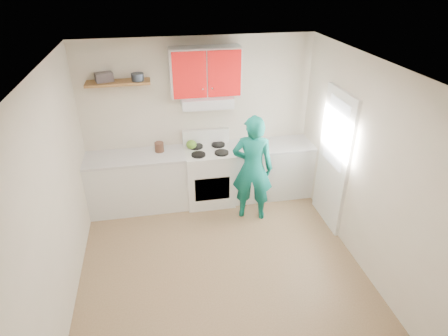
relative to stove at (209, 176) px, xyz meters
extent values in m
plane|color=brown|center=(-0.10, -1.57, -0.46)|extent=(3.80, 3.80, 0.00)
cube|color=white|center=(-0.10, -1.57, 2.14)|extent=(3.60, 3.80, 0.04)
cube|color=beige|center=(-0.10, 0.32, 0.84)|extent=(3.60, 0.04, 2.60)
cube|color=beige|center=(-0.10, -3.47, 0.84)|extent=(3.60, 0.04, 2.60)
cube|color=beige|center=(-1.90, -1.57, 0.84)|extent=(0.04, 3.80, 2.60)
cube|color=beige|center=(1.70, -1.57, 0.84)|extent=(0.04, 3.80, 2.60)
cube|color=white|center=(1.68, -0.88, 0.56)|extent=(0.05, 0.85, 2.05)
cube|color=white|center=(1.65, -0.88, 0.99)|extent=(0.01, 0.55, 0.95)
cube|color=silver|center=(-1.14, 0.02, -0.01)|extent=(1.52, 0.60, 0.90)
cube|color=silver|center=(1.04, 0.02, -0.01)|extent=(1.32, 0.60, 0.90)
cube|color=white|center=(0.00, 0.00, 0.00)|extent=(0.76, 0.65, 0.92)
cube|color=silver|center=(0.00, 0.10, 1.24)|extent=(0.76, 0.44, 0.15)
cube|color=red|center=(0.00, 0.16, 1.66)|extent=(1.02, 0.33, 0.70)
cube|color=brown|center=(-1.25, 0.18, 1.56)|extent=(0.90, 0.30, 0.04)
cube|color=#433B3D|center=(-1.43, 0.21, 1.64)|extent=(0.28, 0.23, 0.12)
cylinder|color=#333D4C|center=(-0.97, 0.15, 1.63)|extent=(0.23, 0.23, 0.11)
ellipsoid|color=#578A26|center=(-0.26, 0.12, 0.53)|extent=(0.18, 0.18, 0.14)
cylinder|color=#492D20|center=(-0.76, 0.11, 0.53)|extent=(0.18, 0.18, 0.17)
cube|color=olive|center=(0.61, 0.01, 0.45)|extent=(0.37, 0.32, 0.02)
cube|color=red|center=(1.50, 0.01, 0.44)|extent=(0.36, 0.31, 0.01)
imported|color=#0B6659|center=(0.57, -0.56, 0.38)|extent=(0.70, 0.57, 1.67)
camera|label=1|loc=(-0.77, -5.28, 3.06)|focal=30.28mm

